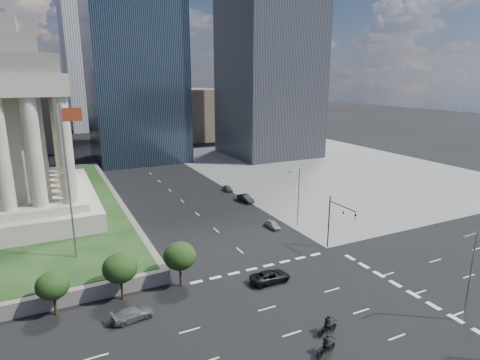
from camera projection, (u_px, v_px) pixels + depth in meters
ground at (131, 156)px, 128.61m from camera, size 500.00×500.00×0.00m
sidewalk_ne at (324, 167)px, 113.40m from camera, size 68.00×90.00×0.03m
flagpole at (69, 174)px, 49.95m from camera, size 2.52×0.24×20.00m
midrise_glass at (134, 59)px, 117.60m from camera, size 26.00×26.00×60.00m
building_filler_ne at (193, 114)px, 165.81m from camera, size 20.00×30.00×20.00m
building_filler_nw at (22, 109)px, 138.42m from camera, size 24.00×30.00×28.00m
traffic_signal_ne at (337, 217)px, 57.57m from camera, size 0.30×5.74×8.00m
street_lamp_south at (470, 272)px, 40.69m from camera, size 2.13×0.22×10.00m
street_lamp_north at (298, 194)px, 67.65m from camera, size 2.13×0.22×10.00m
pickup_truck at (270, 277)px, 49.89m from camera, size 2.38×5.15×1.43m
suv_grey at (133, 314)px, 42.15m from camera, size 4.56×2.29×1.27m
parked_sedan_near at (273, 224)px, 67.75m from camera, size 3.63×1.49×1.23m
parked_sedan_mid at (246, 198)px, 81.92m from camera, size 4.57×1.95×1.47m
parked_sedan_far at (228, 188)px, 89.60m from camera, size 1.81×3.78×1.24m
motorcycle_lead at (327, 325)px, 39.73m from camera, size 2.73×1.18×1.97m
motorcycle_trail at (326, 345)px, 36.79m from camera, size 2.72×1.34×1.96m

